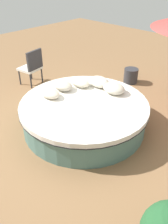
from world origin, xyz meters
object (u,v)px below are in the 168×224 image
(round_bed, at_px, (84,114))
(throw_pillow_3, at_px, (63,86))
(throw_pillow_0, at_px, (114,88))
(throw_pillow_2, at_px, (80,82))
(side_table, at_px, (131,76))
(patio_chair, at_px, (32,65))
(throw_pillow_4, at_px, (50,93))
(throw_pillow_1, at_px, (99,82))

(round_bed, height_order, throw_pillow_3, throw_pillow_3)
(round_bed, distance_m, throw_pillow_0, 0.83)
(round_bed, distance_m, throw_pillow_2, 0.82)
(side_table, bearing_deg, round_bed, 101.82)
(throw_pillow_0, bearing_deg, throw_pillow_2, 19.56)
(patio_chair, bearing_deg, throw_pillow_2, -100.93)
(throw_pillow_3, xyz_separation_m, patio_chair, (1.69, -0.39, -0.10))
(throw_pillow_4, bearing_deg, throw_pillow_2, -97.36)
(round_bed, distance_m, throw_pillow_3, 0.79)
(throw_pillow_2, bearing_deg, throw_pillow_1, -138.10)
(throw_pillow_4, bearing_deg, patio_chair, -24.66)
(throw_pillow_1, bearing_deg, patio_chair, 7.25)
(round_bed, bearing_deg, throw_pillow_0, -103.48)
(throw_pillow_2, xyz_separation_m, patio_chair, (1.82, -0.01, -0.10))
(throw_pillow_0, height_order, throw_pillow_3, throw_pillow_0)
(throw_pillow_0, height_order, throw_pillow_4, throw_pillow_0)
(round_bed, xyz_separation_m, side_table, (0.51, -2.44, -0.09))
(round_bed, xyz_separation_m, throw_pillow_2, (0.57, -0.46, 0.36))
(throw_pillow_4, bearing_deg, throw_pillow_0, -128.95)
(throw_pillow_0, bearing_deg, side_table, -68.28)
(side_table, bearing_deg, throw_pillow_4, 86.74)
(throw_pillow_1, relative_size, side_table, 1.18)
(throw_pillow_3, bearing_deg, patio_chair, -12.96)
(throw_pillow_0, bearing_deg, throw_pillow_1, -2.65)
(throw_pillow_3, bearing_deg, throw_pillow_1, -124.17)
(throw_pillow_1, bearing_deg, throw_pillow_3, 55.83)
(throw_pillow_2, distance_m, throw_pillow_3, 0.40)
(round_bed, distance_m, patio_chair, 2.45)
(round_bed, height_order, throw_pillow_4, throw_pillow_4)
(round_bed, xyz_separation_m, throw_pillow_3, (0.70, -0.08, 0.37))
(throw_pillow_3, bearing_deg, side_table, -94.58)
(throw_pillow_4, relative_size, patio_chair, 0.51)
(throw_pillow_1, relative_size, throw_pillow_4, 0.97)
(round_bed, distance_m, side_table, 2.49)
(round_bed, bearing_deg, throw_pillow_2, -39.04)
(patio_chair, bearing_deg, throw_pillow_4, -125.23)
(throw_pillow_0, xyz_separation_m, throw_pillow_2, (0.74, 0.26, -0.01))
(throw_pillow_1, xyz_separation_m, throw_pillow_2, (0.32, 0.28, -0.02))
(throw_pillow_3, relative_size, patio_chair, 0.43)
(throw_pillow_3, bearing_deg, round_bed, 173.18)
(throw_pillow_2, height_order, side_table, throw_pillow_2)
(throw_pillow_4, height_order, patio_chair, patio_chair)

